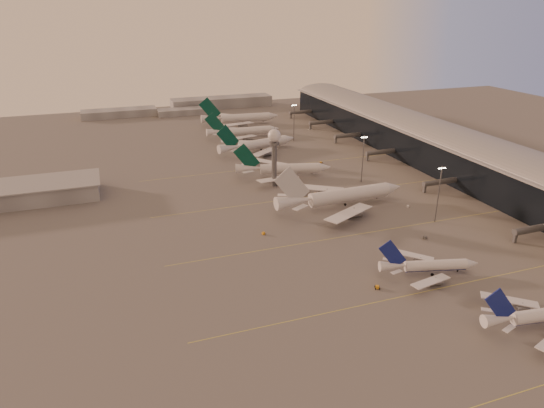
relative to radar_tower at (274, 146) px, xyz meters
name	(u,v)px	position (x,y,z in m)	size (l,w,h in m)	color
ground	(395,320)	(-5.00, -120.00, -20.95)	(700.00, 700.00, 0.00)	#575555
taxiway_markings	(383,229)	(25.00, -64.00, -20.94)	(180.00, 185.25, 0.02)	gold
terminal	(455,152)	(102.88, -9.91, -10.43)	(57.00, 362.00, 23.04)	black
hangar	(8,194)	(-125.00, 20.00, -16.63)	(82.00, 27.00, 8.50)	slate
radar_tower	(274,146)	(0.00, 0.00, 0.00)	(6.40, 6.40, 31.10)	#505256
mast_b	(439,192)	(50.00, -65.00, -7.21)	(3.60, 0.56, 25.00)	#505256
mast_c	(363,157)	(45.00, -10.00, -7.21)	(3.60, 0.56, 25.00)	#505256
mast_d	(294,121)	(43.00, 80.00, -7.21)	(3.60, 0.56, 25.00)	#505256
distant_horizon	(193,106)	(-2.38, 205.14, -17.06)	(165.00, 37.50, 9.00)	slate
narrowbody_near	(540,317)	(32.43, -136.29, -17.96)	(37.66, 29.87, 14.76)	silver
narrowbody_mid	(429,267)	(20.07, -101.07, -18.12)	(35.02, 27.60, 13.95)	silver
widebody_white	(341,199)	(19.41, -36.84, -16.98)	(65.03, 52.05, 22.86)	silver
greentail_a	(284,171)	(9.64, 11.55, -17.58)	(51.43, 41.02, 19.06)	silver
greentail_b	(258,146)	(11.55, 62.13, -17.34)	(55.25, 44.09, 20.43)	silver
greentail_c	(244,133)	(12.92, 99.08, -17.58)	(52.61, 42.41, 19.10)	silver
greentail_d	(241,120)	(21.71, 137.33, -17.01)	(61.39, 49.40, 22.30)	silver
gsv_tug_mid	(377,287)	(-1.18, -103.27, -20.41)	(4.21, 3.47, 1.04)	orange
gsv_truck_b	(426,236)	(36.43, -77.45, -19.73)	(6.17, 2.95, 2.39)	#505355
gsv_truck_c	(264,232)	(-23.06, -52.35, -19.82)	(5.79, 3.27, 2.21)	orange
gsv_catering_b	(409,203)	(48.38, -47.72, -18.93)	(5.40, 3.99, 4.05)	silver
gsv_tug_far	(315,194)	(14.45, -19.17, -20.38)	(4.44, 4.21, 1.10)	orange
gsv_tug_hangar	(321,163)	(38.49, 26.11, -20.45)	(3.99, 3.43, 0.98)	orange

